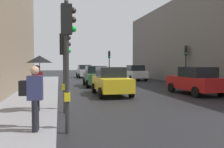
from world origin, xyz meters
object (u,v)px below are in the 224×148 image
object	(u,v)px
car_yellow_taxi	(111,81)
car_red_sedan	(195,81)
traffic_light_near_right	(65,57)
pedestrian_with_grey_backpack	(33,94)
traffic_light_far_median	(109,59)
traffic_light_mid_street	(186,57)
car_green_estate	(96,76)
car_silver_hatchback	(85,71)
traffic_light_near_left	(67,43)
car_white_compact	(135,73)
pedestrian_with_umbrella	(39,67)

from	to	relation	value
car_yellow_taxi	car_red_sedan	size ratio (longest dim) A/B	0.98
traffic_light_near_right	pedestrian_with_grey_backpack	bearing A→B (deg)	-107.15
traffic_light_near_right	traffic_light_far_median	bearing A→B (deg)	72.89
traffic_light_mid_street	traffic_light_far_median	bearing A→B (deg)	120.52
car_yellow_taxi	car_red_sedan	xyz separation A→B (m)	(5.38, -0.86, 0.00)
car_yellow_taxi	car_green_estate	distance (m)	5.77
car_yellow_taxi	car_silver_hatchback	world-z (taller)	same
car_yellow_taxi	traffic_light_near_left	bearing A→B (deg)	-111.03
traffic_light_near_right	car_green_estate	world-z (taller)	traffic_light_near_right
traffic_light_near_right	car_white_compact	distance (m)	18.83
traffic_light_mid_street	car_yellow_taxi	bearing A→B (deg)	-147.29
pedestrian_with_grey_backpack	car_red_sedan	bearing A→B (deg)	36.89
traffic_light_far_median	car_yellow_taxi	distance (m)	14.65
car_silver_hatchback	traffic_light_far_median	bearing A→B (deg)	-54.92
traffic_light_near_left	car_green_estate	size ratio (longest dim) A/B	0.89
traffic_light_near_right	pedestrian_with_umbrella	world-z (taller)	traffic_light_near_right
traffic_light_near_right	pedestrian_with_grey_backpack	size ratio (longest dim) A/B	1.85
pedestrian_with_grey_backpack	car_green_estate	bearing A→B (deg)	74.30
pedestrian_with_grey_backpack	traffic_light_far_median	bearing A→B (deg)	72.88
traffic_light_near_left	car_silver_hatchback	xyz separation A→B (m)	(3.20, 25.75, -1.71)
traffic_light_far_median	car_red_sedan	xyz separation A→B (m)	(2.46, -15.13, -1.59)
traffic_light_far_median	traffic_light_near_right	bearing A→B (deg)	-107.11
traffic_light_mid_street	car_red_sedan	world-z (taller)	traffic_light_mid_street
car_green_estate	pedestrian_with_grey_backpack	bearing A→B (deg)	-105.70
pedestrian_with_grey_backpack	traffic_light_near_left	bearing A→B (deg)	7.74
traffic_light_mid_street	car_red_sedan	distance (m)	6.96
traffic_light_near_left	car_silver_hatchback	bearing A→B (deg)	82.91
traffic_light_near_right	car_yellow_taxi	size ratio (longest dim) A/B	0.78
car_green_estate	pedestrian_with_umbrella	xyz separation A→B (m)	(-3.89, -10.72, 0.96)
traffic_light_mid_street	car_silver_hatchback	world-z (taller)	traffic_light_mid_street
traffic_light_near_left	car_red_sedan	distance (m)	10.90
traffic_light_near_left	car_green_estate	xyz separation A→B (m)	(2.89, 13.45, -1.71)
traffic_light_mid_street	pedestrian_with_grey_backpack	size ratio (longest dim) A/B	2.07
traffic_light_far_median	car_silver_hatchback	size ratio (longest dim) A/B	0.84
car_yellow_taxi	car_silver_hatchback	xyz separation A→B (m)	(0.25, 18.07, 0.00)
car_yellow_taxi	car_red_sedan	bearing A→B (deg)	-9.06
car_white_compact	car_green_estate	size ratio (longest dim) A/B	1.00
traffic_light_mid_street	traffic_light_far_median	xyz separation A→B (m)	(-5.30, 8.99, -0.06)
traffic_light_near_right	car_white_compact	world-z (taller)	traffic_light_near_right
traffic_light_mid_street	pedestrian_with_umbrella	distance (m)	15.92
car_red_sedan	car_green_estate	bearing A→B (deg)	129.37
car_yellow_taxi	car_silver_hatchback	size ratio (longest dim) A/B	0.99
traffic_light_mid_street	car_yellow_taxi	size ratio (longest dim) A/B	0.87
car_silver_hatchback	pedestrian_with_umbrella	xyz separation A→B (m)	(-4.20, -23.02, 0.96)
car_silver_hatchback	car_white_compact	xyz separation A→B (m)	(5.26, -6.11, 0.00)
traffic_light_mid_street	car_silver_hatchback	size ratio (longest dim) A/B	0.86
traffic_light_far_median	traffic_light_near_left	world-z (taller)	traffic_light_near_left
car_red_sedan	car_green_estate	size ratio (longest dim) A/B	1.02
traffic_light_near_left	car_yellow_taxi	world-z (taller)	traffic_light_near_left
traffic_light_near_right	car_silver_hatchback	bearing A→B (deg)	82.03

